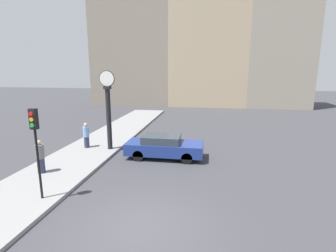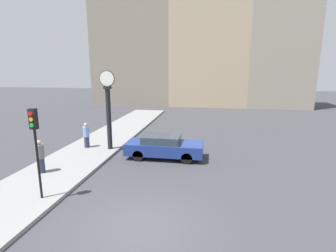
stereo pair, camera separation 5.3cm
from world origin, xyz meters
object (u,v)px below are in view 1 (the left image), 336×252
at_px(pedestrian_grey_jacket, 40,157).
at_px(pedestrian_blue_stripe, 86,135).
at_px(street_clock, 108,110).
at_px(traffic_light_near, 35,135).
at_px(sedan_car, 164,146).

relative_size(pedestrian_grey_jacket, pedestrian_blue_stripe, 1.01).
relative_size(street_clock, pedestrian_grey_jacket, 2.99).
height_order(traffic_light_near, street_clock, street_clock).
xyz_separation_m(street_clock, pedestrian_blue_stripe, (-1.57, 0.02, -1.66)).
xyz_separation_m(sedan_car, street_clock, (-3.58, 0.71, 1.92)).
xyz_separation_m(street_clock, pedestrian_grey_jacket, (-1.80, -4.26, -1.66)).
height_order(sedan_car, pedestrian_grey_jacket, pedestrian_grey_jacket).
relative_size(street_clock, pedestrian_blue_stripe, 3.02).
bearing_deg(street_clock, pedestrian_blue_stripe, 179.17).
distance_m(traffic_light_near, pedestrian_blue_stripe, 6.98).
height_order(sedan_car, pedestrian_blue_stripe, pedestrian_blue_stripe).
distance_m(street_clock, pedestrian_grey_jacket, 4.91).
bearing_deg(street_clock, pedestrian_grey_jacket, -112.93).
bearing_deg(traffic_light_near, pedestrian_grey_jacket, 124.91).
height_order(traffic_light_near, pedestrian_blue_stripe, traffic_light_near).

